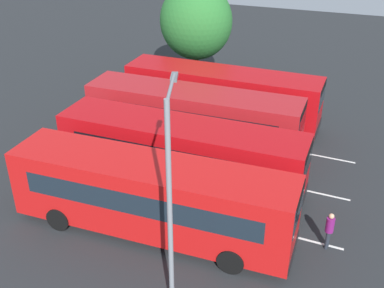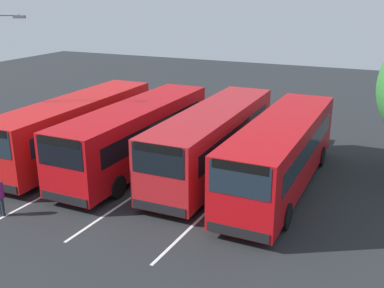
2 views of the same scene
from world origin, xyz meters
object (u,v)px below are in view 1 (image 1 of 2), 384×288
Objects in this scene: bus_far_left at (152,195)px; bus_center_left at (181,152)px; bus_center_right at (193,117)px; pedestrian at (330,228)px; depot_tree at (196,21)px; bus_far_right at (222,94)px; street_lamp at (170,196)px.

bus_center_left is (-0.18, 3.58, 0.00)m from bus_far_left.
bus_center_left is 1.00× the size of bus_center_right.
depot_tree is at bearing -41.38° from pedestrian.
street_lamp reaches higher than bus_far_right.
bus_far_right is at bearing -39.84° from pedestrian.
pedestrian is (7.73, -5.94, -0.81)m from bus_center_right.
bus_far_left is at bearing -86.45° from bus_far_right.
bus_far_left is 7.45m from bus_center_right.
bus_far_left is at bearing 17.20° from street_lamp.
bus_center_left is 1.00× the size of bus_far_right.
bus_center_left is at bearing 2.19° from street_lamp.
bus_far_left is 1.00× the size of bus_far_right.
depot_tree is (-3.71, 5.66, 2.62)m from bus_far_right.
bus_center_right is 10.00m from depot_tree.
bus_center_right is at bearing -97.66° from bus_far_right.
bus_far_right is (-0.29, 7.25, 0.00)m from bus_center_left.
bus_far_right is 11.86m from pedestrian.
bus_center_left is 3.89m from bus_center_right.
bus_far_right is at bearing -56.75° from depot_tree.
street_lamp reaches higher than depot_tree.
street_lamp is 1.08× the size of depot_tree.
depot_tree is at bearing 109.36° from bus_center_right.
pedestrian is (6.73, 1.45, -0.81)m from bus_far_left.
street_lamp is (3.21, -10.62, 2.60)m from bus_center_right.
bus_center_right is at bearing 97.20° from bus_far_left.
depot_tree is (-3.18, 9.11, 2.62)m from bus_center_right.
bus_far_right is 1.63× the size of depot_tree.
bus_center_left and bus_far_right have the same top height.
bus_far_left is 17.22m from depot_tree.
bus_center_right and bus_far_right have the same top height.
bus_far_right is 14.55m from street_lamp.
bus_center_left is at bearing -4.48° from pedestrian.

